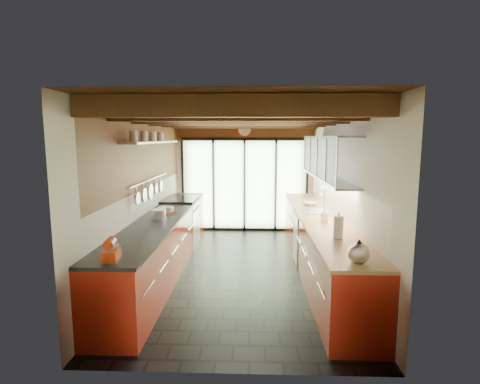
{
  "coord_description": "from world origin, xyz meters",
  "views": [
    {
      "loc": [
        0.19,
        -5.94,
        2.18
      ],
      "look_at": [
        -0.03,
        0.4,
        1.25
      ],
      "focal_mm": 28.0,
      "sensor_mm": 36.0,
      "label": 1
    }
  ],
  "objects_px": {
    "kettle": "(359,252)",
    "soap_bottle": "(325,215)",
    "paper_towel": "(338,227)",
    "bowl": "(310,204)",
    "stand_mixer": "(111,251)"
  },
  "relations": [
    {
      "from": "kettle",
      "to": "soap_bottle",
      "type": "xyz_separation_m",
      "value": [
        0.0,
        1.82,
        -0.01
      ]
    },
    {
      "from": "paper_towel",
      "to": "kettle",
      "type": "bearing_deg",
      "value": -90.0
    },
    {
      "from": "bowl",
      "to": "paper_towel",
      "type": "bearing_deg",
      "value": -90.0
    },
    {
      "from": "stand_mixer",
      "to": "soap_bottle",
      "type": "relative_size",
      "value": 1.28
    },
    {
      "from": "stand_mixer",
      "to": "paper_towel",
      "type": "relative_size",
      "value": 0.82
    },
    {
      "from": "stand_mixer",
      "to": "paper_towel",
      "type": "distance_m",
      "value": 2.7
    },
    {
      "from": "bowl",
      "to": "stand_mixer",
      "type": "bearing_deg",
      "value": -128.22
    },
    {
      "from": "kettle",
      "to": "soap_bottle",
      "type": "height_order",
      "value": "kettle"
    },
    {
      "from": "soap_bottle",
      "to": "bowl",
      "type": "height_order",
      "value": "soap_bottle"
    },
    {
      "from": "soap_bottle",
      "to": "bowl",
      "type": "relative_size",
      "value": 0.86
    },
    {
      "from": "soap_bottle",
      "to": "kettle",
      "type": "bearing_deg",
      "value": -90.0
    },
    {
      "from": "stand_mixer",
      "to": "kettle",
      "type": "relative_size",
      "value": 0.99
    },
    {
      "from": "stand_mixer",
      "to": "paper_towel",
      "type": "height_order",
      "value": "paper_towel"
    },
    {
      "from": "paper_towel",
      "to": "bowl",
      "type": "height_order",
      "value": "paper_towel"
    },
    {
      "from": "bowl",
      "to": "kettle",
      "type": "bearing_deg",
      "value": -90.0
    }
  ]
}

